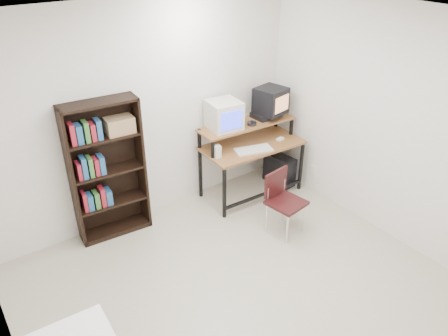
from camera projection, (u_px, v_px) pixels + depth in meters
floor at (251, 302)px, 4.27m from camera, size 4.00×4.00×0.01m
ceiling at (262, 28)px, 3.00m from camera, size 4.00×4.00×0.01m
back_wall at (146, 114)px, 5.05m from camera, size 4.00×0.01×2.60m
right_wall at (401, 131)px, 4.65m from camera, size 0.01×4.00×2.60m
computer_desk at (251, 146)px, 5.69m from camera, size 1.35×0.72×0.98m
crt_monitor at (224, 115)px, 5.41m from camera, size 0.42×0.43×0.36m
vcr at (266, 115)px, 5.80m from camera, size 0.37×0.27×0.08m
crt_tv at (271, 101)px, 5.67m from camera, size 0.42×0.42×0.34m
cd_spindle at (252, 124)px, 5.57m from camera, size 0.12×0.12×0.05m
keyboard at (254, 150)px, 5.49m from camera, size 0.51×0.33×0.03m
mousepad at (281, 141)px, 5.75m from camera, size 0.26×0.23×0.01m
mouse at (280, 139)px, 5.76m from camera, size 0.11×0.07×0.03m
desk_speaker at (217, 152)px, 5.30m from camera, size 0.09×0.08×0.17m
pc_tower at (279, 169)px, 6.14m from camera, size 0.25×0.47×0.42m
school_chair at (282, 196)px, 5.05m from camera, size 0.44×0.44×0.77m
bookshelf at (106, 168)px, 4.86m from camera, size 0.84×0.34×1.64m
wall_outlet at (312, 170)px, 5.95m from camera, size 0.02×0.08×0.12m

